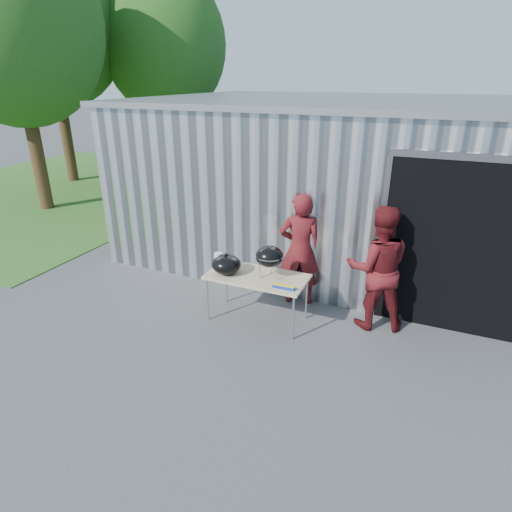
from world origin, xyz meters
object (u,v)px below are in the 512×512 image
at_px(person_cook, 300,250).
at_px(folding_table, 257,278).
at_px(kettle_grill, 269,250).
at_px(person_bystander, 378,268).

bearing_deg(person_cook, folding_table, 48.68).
xyz_separation_m(kettle_grill, person_bystander, (1.48, 0.53, -0.23)).
bearing_deg(folding_table, person_bystander, 18.65).
xyz_separation_m(folding_table, person_bystander, (1.66, 0.56, 0.23)).
height_order(kettle_grill, person_cook, person_cook).
bearing_deg(kettle_grill, person_cook, 74.49).
bearing_deg(person_cook, person_bystander, 152.96).
bearing_deg(person_bystander, person_cook, -29.20).
distance_m(kettle_grill, person_cook, 0.85).
xyz_separation_m(person_cook, person_bystander, (1.26, -0.26, 0.01)).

